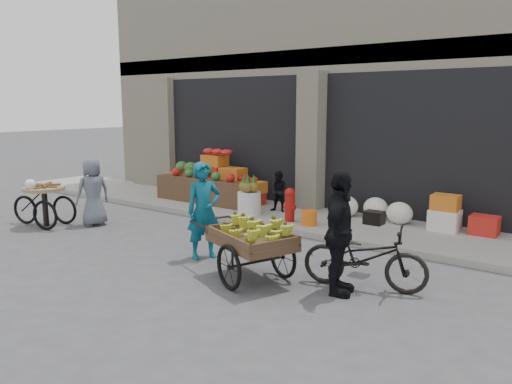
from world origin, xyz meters
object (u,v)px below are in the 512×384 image
Objects in this scene: seated_person at (279,192)px; vendor_woman at (204,211)px; tricycle_cart at (44,200)px; orange_bucket at (309,218)px; pineapple_bin at (249,203)px; cyclist at (339,233)px; banana_cart at (250,236)px; fire_hydrant at (290,203)px; bicycle at (365,257)px; vendor_grey at (93,192)px.

vendor_woman is at bearing -87.75° from seated_person.
seated_person is 5.04m from tricycle_cart.
vendor_woman reaches higher than orange_bucket.
pineapple_bin is 4.64m from cyclist.
seated_person is 4.18m from banana_cart.
vendor_woman is (1.12, -2.70, 0.44)m from pineapple_bin.
fire_hydrant is at bearing -2.60° from pineapple_bin.
orange_bucket is 3.11m from banana_cart.
orange_bucket is 3.24m from bicycle.
vendor_woman is at bearing 81.04° from bicycle.
cyclist reaches higher than pineapple_bin.
cyclist is (2.55, -2.77, 0.34)m from fire_hydrant.
seated_person is at bearing 30.62° from tricycle_cart.
pineapple_bin is at bearing 176.42° from orange_bucket.
fire_hydrant is 0.49× the size of tricycle_cart.
cyclist is at bearing -13.90° from tricycle_cart.
seated_person is 0.54× the size of bicycle.
seated_person is at bearing 152.20° from vendor_grey.
bicycle is (6.92, 0.64, -0.11)m from tricycle_cart.
bicycle is (2.74, 0.28, -0.36)m from vendor_woman.
vendor_grey is (-3.41, -2.35, 0.22)m from fire_hydrant.
seated_person is at bearing 137.12° from fire_hydrant.
bicycle is (1.49, 0.67, -0.21)m from banana_cart.
banana_cart is 1.31m from vendor_woman.
vendor_woman is 1.12× the size of vendor_grey.
cyclist is at bearing 138.54° from bicycle.
vendor_woman is at bearing -11.11° from tricycle_cart.
vendor_grey is (-3.42, 0.30, -0.09)m from vendor_woman.
banana_cart is 1.60× the size of tricycle_cart.
tricycle_cart is at bearing 121.46° from vendor_woman.
bicycle is at bearing -10.66° from tricycle_cart.
fire_hydrant is 3.30m from banana_cart.
cyclist is at bearing -56.43° from seated_person.
cyclist is (2.05, -2.72, 0.57)m from orange_bucket.
vendor_woman reaches higher than pineapple_bin.
orange_bucket is at bearing 134.75° from vendor_grey.
vendor_grey reaches higher than bicycle.
fire_hydrant is at bearing 34.38° from bicycle.
vendor_grey reaches higher than banana_cart.
bicycle is at bearing -57.41° from vendor_woman.
seated_person is 0.40× the size of banana_cart.
fire_hydrant is 0.55m from orange_bucket.
fire_hydrant is at bearing 27.04° from vendor_woman.
vendor_grey is at bearing -133.81° from pineapple_bin.
vendor_woman reaches higher than bicycle.
vendor_woman is at bearing -89.62° from fire_hydrant.
vendor_grey reaches higher than orange_bucket.
vendor_grey is at bearing -167.02° from banana_cart.
tricycle_cart is (-4.18, -0.35, -0.24)m from vendor_woman.
seated_person reaches higher than bicycle.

